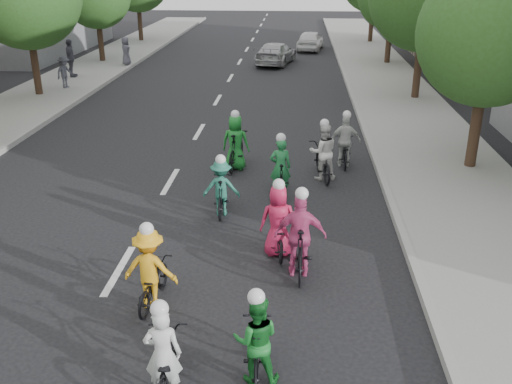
# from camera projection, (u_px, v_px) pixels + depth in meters

# --- Properties ---
(ground) EXTENTS (120.00, 120.00, 0.00)m
(ground) POSITION_uv_depth(u_px,v_px,m) (119.00, 270.00, 11.71)
(ground) COLOR black
(ground) RESTS_ON ground
(curb_left) EXTENTS (0.18, 80.00, 0.18)m
(curb_left) POSITION_uv_depth(u_px,v_px,m) (39.00, 126.00, 21.30)
(curb_left) COLOR #999993
(curb_left) RESTS_ON ground
(sidewalk_right) EXTENTS (4.00, 80.00, 0.15)m
(sidewalk_right) POSITION_uv_depth(u_px,v_px,m) (421.00, 134.00, 20.35)
(sidewalk_right) COLOR gray
(sidewalk_right) RESTS_ON ground
(curb_right) EXTENTS (0.18, 80.00, 0.18)m
(curb_right) POSITION_uv_depth(u_px,v_px,m) (365.00, 133.00, 20.48)
(curb_right) COLOR #999993
(curb_right) RESTS_ON ground
(tree_r_0) EXTENTS (4.00, 4.00, 5.97)m
(tree_r_0) POSITION_uv_depth(u_px,v_px,m) (490.00, 35.00, 15.68)
(tree_r_0) COLOR black
(tree_r_0) RESTS_ON ground
(cyclist_0) EXTENTS (0.74, 1.73, 1.64)m
(cyclist_0) POSITION_uv_depth(u_px,v_px,m) (165.00, 363.00, 8.24)
(cyclist_0) COLOR black
(cyclist_0) RESTS_ON ground
(cyclist_1) EXTENTS (0.73, 1.57, 1.60)m
(cyclist_1) POSITION_uv_depth(u_px,v_px,m) (256.00, 345.00, 8.53)
(cyclist_1) COLOR black
(cyclist_1) RESTS_ON ground
(cyclist_2) EXTENTS (1.05, 1.57, 1.69)m
(cyclist_2) POSITION_uv_depth(u_px,v_px,m) (151.00, 275.00, 10.34)
(cyclist_2) COLOR black
(cyclist_2) RESTS_ON ground
(cyclist_3) EXTENTS (1.03, 1.82, 1.91)m
(cyclist_3) POSITION_uv_depth(u_px,v_px,m) (300.00, 242.00, 11.35)
(cyclist_3) COLOR black
(cyclist_3) RESTS_ON ground
(cyclist_4) EXTENTS (0.84, 1.60, 1.74)m
(cyclist_4) POSITION_uv_depth(u_px,v_px,m) (278.00, 228.00, 12.17)
(cyclist_4) COLOR black
(cyclist_4) RESTS_ON ground
(cyclist_5) EXTENTS (0.62, 1.56, 1.73)m
(cyclist_5) POSITION_uv_depth(u_px,v_px,m) (280.00, 173.00, 15.25)
(cyclist_5) COLOR black
(cyclist_5) RESTS_ON ground
(cyclist_6) EXTENTS (0.95, 1.95, 1.78)m
(cyclist_6) POSITION_uv_depth(u_px,v_px,m) (323.00, 157.00, 16.35)
(cyclist_6) COLOR black
(cyclist_6) RESTS_ON ground
(cyclist_7) EXTENTS (0.93, 1.61, 1.57)m
(cyclist_7) POSITION_uv_depth(u_px,v_px,m) (222.00, 191.00, 14.08)
(cyclist_7) COLOR black
(cyclist_7) RESTS_ON ground
(cyclist_8) EXTENTS (0.94, 1.56, 1.74)m
(cyclist_8) POSITION_uv_depth(u_px,v_px,m) (345.00, 147.00, 17.37)
(cyclist_8) COLOR black
(cyclist_8) RESTS_ON ground
(cyclist_9) EXTENTS (0.87, 1.94, 1.82)m
(cyclist_9) POSITION_uv_depth(u_px,v_px,m) (236.00, 147.00, 17.09)
(cyclist_9) COLOR black
(cyclist_9) RESTS_ON ground
(follow_car_lead) EXTENTS (2.61, 4.61, 1.26)m
(follow_car_lead) POSITION_uv_depth(u_px,v_px,m) (276.00, 53.00, 33.73)
(follow_car_lead) COLOR #AAAAAE
(follow_car_lead) RESTS_ON ground
(follow_car_trail) EXTENTS (2.07, 4.02, 1.31)m
(follow_car_trail) POSITION_uv_depth(u_px,v_px,m) (310.00, 40.00, 38.76)
(follow_car_trail) COLOR white
(follow_car_trail) RESTS_ON ground
(spectator_0) EXTENTS (0.89, 1.10, 1.48)m
(spectator_0) POSITION_uv_depth(u_px,v_px,m) (65.00, 72.00, 26.96)
(spectator_0) COLOR #4A4A57
(spectator_0) RESTS_ON sidewalk_left
(spectator_1) EXTENTS (0.62, 1.18, 1.92)m
(spectator_1) POSITION_uv_depth(u_px,v_px,m) (70.00, 58.00, 29.30)
(spectator_1) COLOR #4C4B58
(spectator_1) RESTS_ON sidewalk_left
(spectator_2) EXTENTS (0.73, 0.89, 1.57)m
(spectator_2) POSITION_uv_depth(u_px,v_px,m) (126.00, 51.00, 32.60)
(spectator_2) COLOR #53515E
(spectator_2) RESTS_ON sidewalk_left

